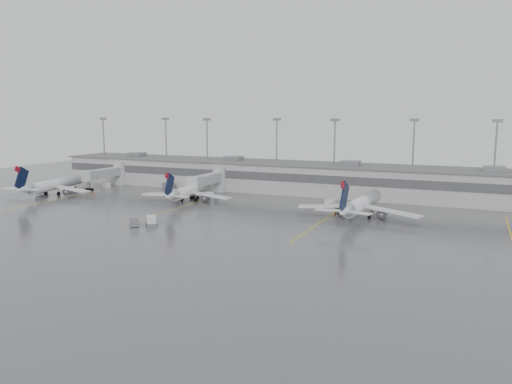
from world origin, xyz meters
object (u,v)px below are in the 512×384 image
at_px(jet_mid_left, 190,191).
at_px(baggage_tug, 151,222).
at_px(jet_mid_right, 361,204).
at_px(jet_far_left, 53,184).

xyz_separation_m(jet_mid_left, baggage_tug, (8.07, -27.66, -1.91)).
relative_size(jet_mid_right, baggage_tug, 7.99).
distance_m(jet_mid_left, baggage_tug, 28.88).
height_order(jet_far_left, jet_mid_left, jet_far_left).
height_order(jet_mid_left, jet_mid_right, jet_mid_right).
distance_m(jet_far_left, jet_mid_left, 39.52).
bearing_deg(baggage_tug, jet_far_left, 117.68).
bearing_deg(jet_mid_right, jet_mid_left, 179.83).
bearing_deg(jet_mid_right, jet_far_left, -173.89).
relative_size(jet_far_left, jet_mid_right, 0.97).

